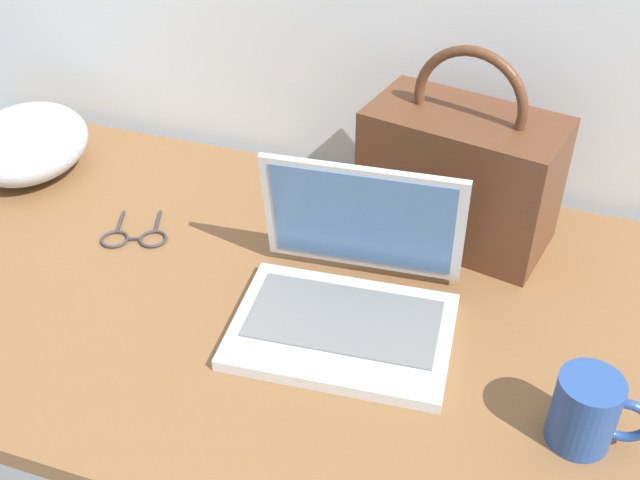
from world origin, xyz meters
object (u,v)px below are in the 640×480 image
at_px(cushion, 28,143).
at_px(laptop, 349,291).
at_px(coffee_mug, 588,412).
at_px(handbag, 460,174).
at_px(eyeglasses, 134,238).

bearing_deg(cushion, laptop, -16.14).
relative_size(coffee_mug, handbag, 0.36).
relative_size(coffee_mug, cushion, 0.47).
distance_m(laptop, handbag, 0.29).
bearing_deg(coffee_mug, handbag, 121.32).
height_order(coffee_mug, eyeglasses, coffee_mug).
distance_m(laptop, coffee_mug, 0.36).
bearing_deg(eyeglasses, coffee_mug, -14.34).
height_order(laptop, coffee_mug, laptop).
distance_m(coffee_mug, cushion, 1.07).
xyz_separation_m(coffee_mug, eyeglasses, (-0.73, 0.19, -0.05)).
height_order(eyeglasses, handbag, handbag).
bearing_deg(handbag, cushion, -175.95).
xyz_separation_m(laptop, coffee_mug, (0.34, -0.12, 0.00)).
bearing_deg(cushion, handbag, 4.05).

